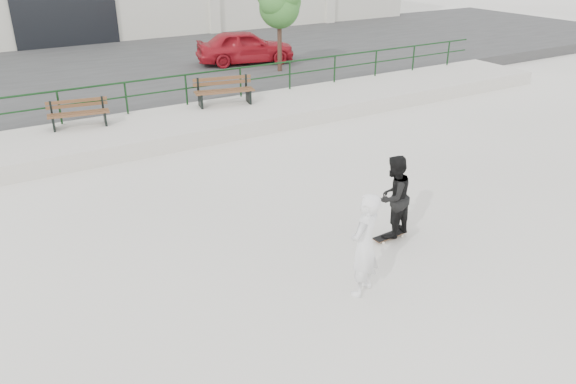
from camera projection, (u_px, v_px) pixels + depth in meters
ground at (366, 283)px, 10.04m from camera, size 120.00×120.00×0.00m
ledge at (174, 127)px, 17.31m from camera, size 30.00×3.00×0.50m
parking_strip at (102, 74)px, 23.91m from camera, size 60.00×14.00×0.50m
railing at (156, 87)px, 17.90m from camera, size 28.00×0.06×1.03m
bench_left at (79, 114)px, 16.41m from camera, size 1.78×0.77×0.79m
bench_right at (224, 91)px, 18.54m from camera, size 2.03×0.96×0.90m
tree at (280, 3)px, 22.20m from camera, size 2.02×1.79×3.58m
red_car at (245, 47)px, 24.37m from camera, size 4.50×2.68×1.43m
skateboard at (390, 235)px, 11.46m from camera, size 0.79×0.24×0.09m
standing_skater at (393, 197)px, 11.09m from camera, size 0.97×0.84×1.71m
seated_skater at (364, 245)px, 9.39m from camera, size 0.81×0.70×1.88m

